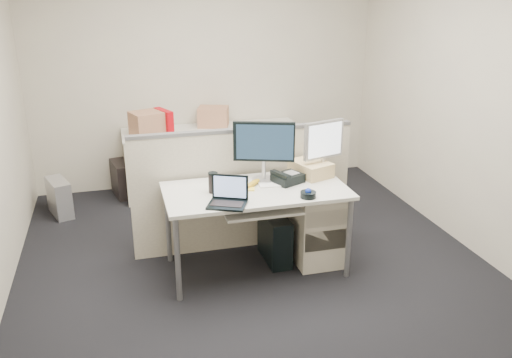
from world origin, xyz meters
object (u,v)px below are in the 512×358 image
object	(u,v)px
desk	(256,197)
desk_phone	(288,178)
laptop	(227,193)
monitor_main	(264,152)

from	to	relation	value
desk	desk_phone	size ratio (longest dim) A/B	6.41
laptop	desk_phone	bearing A→B (deg)	56.01
laptop	desk	bearing A→B (deg)	68.07
monitor_main	laptop	xyz separation A→B (m)	(-0.42, -0.46, -0.15)
desk_phone	monitor_main	bearing A→B (deg)	127.10
monitor_main	laptop	size ratio (longest dim) A/B	1.81
desk	monitor_main	world-z (taller)	monitor_main
laptop	desk_phone	world-z (taller)	laptop
desk	desk_phone	xyz separation A→B (m)	(0.30, 0.08, 0.10)
laptop	desk_phone	size ratio (longest dim) A/B	1.22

